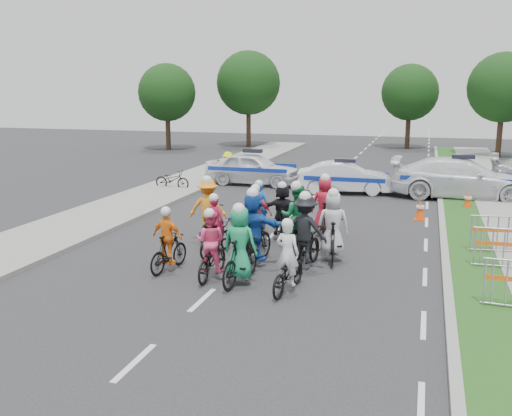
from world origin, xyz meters
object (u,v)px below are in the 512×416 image
(rider_4, at_px, (305,239))
(marshal_hiviz, at_px, (228,168))
(barrier_2, at_px, (508,236))
(tree_3, at_px, (248,83))
(rider_0, at_px, (288,267))
(tree_0, at_px, (167,93))
(rider_7, at_px, (333,233))
(rider_13, at_px, (325,212))
(rider_2, at_px, (211,252))
(parked_bike, at_px, (172,180))
(rider_3, at_px, (168,246))
(rider_9, at_px, (256,223))
(tree_1, at_px, (504,88))
(cone_1, at_px, (468,201))
(rider_1, at_px, (240,253))
(rider_11, at_px, (283,215))
(rider_10, at_px, (208,216))
(cone_0, at_px, (420,210))
(rider_5, at_px, (253,233))
(rider_8, at_px, (296,226))
(rider_12, at_px, (260,215))
(tree_4, at_px, (410,93))
(police_car_1, at_px, (345,178))
(rider_6, at_px, (215,234))
(police_car_2, at_px, (462,178))
(police_car_0, at_px, (253,169))

(rider_4, relative_size, marshal_hiviz, 1.33)
(barrier_2, relative_size, tree_3, 0.27)
(tree_3, bearing_deg, rider_0, -71.03)
(rider_0, height_order, tree_0, tree_0)
(rider_7, xyz_separation_m, rider_13, (-0.65, 2.48, 0.00))
(rider_2, distance_m, parked_bike, 12.64)
(rider_3, relative_size, tree_3, 0.23)
(rider_9, height_order, tree_1, tree_1)
(cone_1, bearing_deg, marshal_hiviz, 164.44)
(rider_1, distance_m, rider_11, 4.13)
(rider_10, bearing_deg, tree_0, -70.28)
(rider_0, relative_size, cone_0, 2.50)
(rider_5, relative_size, rider_8, 0.98)
(rider_9, relative_size, tree_1, 0.27)
(rider_13, height_order, barrier_2, rider_13)
(rider_12, relative_size, tree_4, 0.27)
(rider_3, height_order, police_car_1, rider_3)
(rider_2, distance_m, cone_0, 9.23)
(rider_9, bearing_deg, marshal_hiviz, -72.79)
(rider_6, height_order, tree_3, tree_3)
(rider_1, height_order, marshal_hiviz, rider_1)
(rider_3, relative_size, barrier_2, 0.83)
(rider_6, height_order, rider_8, rider_8)
(rider_4, xyz_separation_m, tree_4, (1.33, 31.23, 3.41))
(rider_5, height_order, marshal_hiviz, rider_5)
(rider_7, relative_size, tree_0, 0.31)
(marshal_hiviz, relative_size, tree_0, 0.25)
(rider_1, xyz_separation_m, cone_0, (3.90, 8.15, -0.41))
(rider_12, distance_m, parked_bike, 8.90)
(rider_0, relative_size, rider_12, 1.02)
(rider_11, bearing_deg, rider_8, 110.93)
(rider_0, relative_size, rider_11, 0.97)
(rider_6, bearing_deg, cone_0, -122.66)
(marshal_hiviz, distance_m, cone_1, 11.03)
(rider_1, relative_size, cone_0, 2.79)
(rider_12, bearing_deg, tree_4, -101.71)
(rider_12, distance_m, tree_4, 28.48)
(rider_4, height_order, rider_8, rider_8)
(rider_11, xyz_separation_m, marshal_hiviz, (-4.99, 9.24, 0.01))
(rider_4, height_order, police_car_2, rider_4)
(rider_11, bearing_deg, rider_7, 127.42)
(rider_0, distance_m, tree_4, 33.19)
(rider_7, bearing_deg, tree_4, -100.98)
(rider_12, distance_m, police_car_1, 8.01)
(rider_8, relative_size, rider_13, 1.06)
(tree_1, bearing_deg, police_car_0, -129.24)
(police_car_0, bearing_deg, cone_1, -106.77)
(rider_9, xyz_separation_m, tree_3, (-8.89, 27.58, 4.18))
(rider_8, xyz_separation_m, rider_9, (-1.24, 0.26, -0.04))
(rider_10, height_order, cone_0, rider_10)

